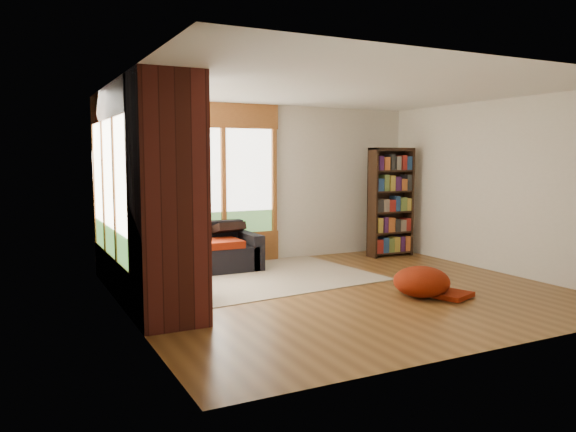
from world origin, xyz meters
name	(u,v)px	position (x,y,z in m)	size (l,w,h in m)	color
floor	(345,291)	(0.00, 0.00, 0.00)	(5.50, 5.50, 0.00)	brown
ceiling	(347,88)	(0.00, 0.00, 2.60)	(5.50, 5.50, 0.00)	white
wall_back	(265,183)	(0.00, 2.50, 1.30)	(5.50, 0.04, 2.60)	silver
wall_front	(500,207)	(0.00, -2.50, 1.30)	(5.50, 0.04, 2.60)	silver
wall_left	(127,199)	(-2.75, 0.00, 1.30)	(0.04, 5.00, 2.60)	silver
wall_right	(501,187)	(2.75, 0.00, 1.30)	(0.04, 5.00, 2.60)	silver
windows_back	(197,182)	(-1.20, 2.47, 1.35)	(2.82, 0.10, 1.90)	#945625
windows_left	(110,188)	(-2.72, 1.20, 1.35)	(0.10, 2.62, 1.90)	#945625
roller_blind	(101,156)	(-2.69, 2.03, 1.75)	(0.03, 0.72, 0.90)	#697B51
brick_chimney	(168,200)	(-2.40, -0.35, 1.30)	(0.70, 0.70, 2.60)	#471914
sectional_sofa	(163,259)	(-1.95, 1.70, 0.30)	(2.20, 2.20, 0.80)	black
area_rug	(263,277)	(-0.61, 1.26, 0.01)	(3.03, 2.32, 0.01)	silver
bookshelf	(391,202)	(2.14, 1.89, 0.95)	(0.81, 0.27, 1.90)	black
pouf	(422,281)	(0.70, -0.67, 0.20)	(0.70, 0.70, 0.38)	maroon
dog_tan	(175,224)	(-1.77, 1.70, 0.79)	(1.03, 0.99, 0.50)	brown
dog_brindle	(166,233)	(-2.00, 1.33, 0.73)	(0.45, 0.72, 0.39)	black
throw_pillows	(167,225)	(-1.86, 1.75, 0.78)	(1.98, 1.68, 0.45)	black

